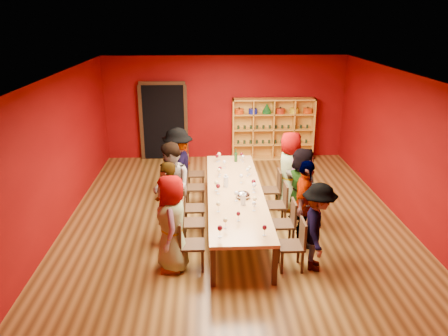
{
  "coord_description": "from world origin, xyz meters",
  "views": [
    {
      "loc": [
        -0.57,
        -8.12,
        4.12
      ],
      "look_at": [
        -0.22,
        0.22,
        1.15
      ],
      "focal_mm": 35.0,
      "sensor_mm": 36.0,
      "label": 1
    }
  ],
  "objects": [
    {
      "name": "wine_glass_0",
      "position": [
        0.3,
        1.75,
        0.88
      ],
      "size": [
        0.07,
        0.07,
        0.18
      ],
      "color": "silver",
      "rests_on": "tasting_table"
    },
    {
      "name": "chair_person_left_1",
      "position": [
        -0.91,
        -0.79,
        0.5
      ],
      "size": [
        0.42,
        0.42,
        0.89
      ],
      "color": "black",
      "rests_on": "ground"
    },
    {
      "name": "wine_glass_10",
      "position": [
        0.28,
        -0.99,
        0.89
      ],
      "size": [
        0.08,
        0.08,
        0.19
      ],
      "color": "silver",
      "rests_on": "tasting_table"
    },
    {
      "name": "room_shell",
      "position": [
        0.0,
        0.0,
        1.5
      ],
      "size": [
        7.1,
        9.1,
        3.04
      ],
      "color": "#583A17",
      "rests_on": "ground"
    },
    {
      "name": "chair_person_left_4",
      "position": [
        -0.91,
        1.82,
        0.5
      ],
      "size": [
        0.42,
        0.42,
        0.89
      ],
      "color": "black",
      "rests_on": "ground"
    },
    {
      "name": "wine_glass_1",
      "position": [
        -0.37,
        -1.0,
        0.89
      ],
      "size": [
        0.08,
        0.08,
        0.2
      ],
      "color": "silver",
      "rests_on": "tasting_table"
    },
    {
      "name": "chair_person_left_2",
      "position": [
        -0.91,
        -0.14,
        0.5
      ],
      "size": [
        0.42,
        0.42,
        0.89
      ],
      "color": "black",
      "rests_on": "ground"
    },
    {
      "name": "tasting_table",
      "position": [
        0.0,
        0.0,
        0.7
      ],
      "size": [
        1.1,
        4.5,
        0.75
      ],
      "color": "tan",
      "rests_on": "ground"
    },
    {
      "name": "wine_glass_18",
      "position": [
        0.34,
        -1.92,
        0.89
      ],
      "size": [
        0.08,
        0.08,
        0.19
      ],
      "color": "silver",
      "rests_on": "tasting_table"
    },
    {
      "name": "wine_glass_4",
      "position": [
        -0.16,
        1.35,
        0.88
      ],
      "size": [
        0.07,
        0.07,
        0.19
      ],
      "color": "silver",
      "rests_on": "tasting_table"
    },
    {
      "name": "wine_glass_19",
      "position": [
        -0.3,
        0.77,
        0.89
      ],
      "size": [
        0.08,
        0.08,
        0.2
      ],
      "color": "silver",
      "rests_on": "tasting_table"
    },
    {
      "name": "person_left_3",
      "position": [
        -1.19,
        0.96,
        0.9
      ],
      "size": [
        0.63,
        1.22,
        1.8
      ],
      "primitive_type": "imported",
      "rotation": [
        0.0,
        0.0,
        -1.7
      ],
      "color": "silver",
      "rests_on": "ground"
    },
    {
      "name": "person_right_2",
      "position": [
        1.34,
        -0.07,
        0.82
      ],
      "size": [
        0.97,
        1.58,
        1.65
      ],
      "primitive_type": "imported",
      "rotation": [
        0.0,
        0.0,
        1.95
      ],
      "color": "#5272A9",
      "rests_on": "ground"
    },
    {
      "name": "wine_glass_15",
      "position": [
        0.37,
        0.02,
        0.91
      ],
      "size": [
        0.09,
        0.09,
        0.22
      ],
      "color": "silver",
      "rests_on": "tasting_table"
    },
    {
      "name": "person_left_2",
      "position": [
        -1.26,
        -0.14,
        0.89
      ],
      "size": [
        0.77,
        0.98,
        1.79
      ],
      "primitive_type": "imported",
      "rotation": [
        0.0,
        0.0,
        -1.19
      ],
      "color": "#141639",
      "rests_on": "ground"
    },
    {
      "name": "chair_person_left_3",
      "position": [
        -0.91,
        0.96,
        0.5
      ],
      "size": [
        0.42,
        0.42,
        0.89
      ],
      "color": "black",
      "rests_on": "ground"
    },
    {
      "name": "person_right_0",
      "position": [
        1.26,
        -1.71,
        0.77
      ],
      "size": [
        0.63,
        1.06,
        1.54
      ],
      "primitive_type": "imported",
      "rotation": [
        0.0,
        0.0,
        1.34
      ],
      "color": "#4D4D52",
      "rests_on": "ground"
    },
    {
      "name": "carafe_a",
      "position": [
        -0.18,
        0.18,
        0.87
      ],
      "size": [
        0.13,
        0.13,
        0.27
      ],
      "color": "silver",
      "rests_on": "tasting_table"
    },
    {
      "name": "wine_glass_5",
      "position": [
        0.37,
        -0.15,
        0.9
      ],
      "size": [
        0.09,
        0.09,
        0.21
      ],
      "color": "silver",
      "rests_on": "tasting_table"
    },
    {
      "name": "wine_bottle",
      "position": [
        0.14,
        1.79,
        0.87
      ],
      "size": [
        0.1,
        0.1,
        0.31
      ],
      "color": "#133616",
      "rests_on": "tasting_table"
    },
    {
      "name": "wine_glass_14",
      "position": [
        -0.37,
        -1.94,
        0.9
      ],
      "size": [
        0.08,
        0.08,
        0.21
      ],
      "color": "silver",
      "rests_on": "tasting_table"
    },
    {
      "name": "wine_glass_21",
      "position": [
        -0.28,
        0.9,
        0.89
      ],
      "size": [
        0.08,
        0.08,
        0.2
      ],
      "color": "silver",
      "rests_on": "tasting_table"
    },
    {
      "name": "person_left_0",
      "position": [
        -1.16,
        -1.6,
        0.84
      ],
      "size": [
        0.5,
        0.85,
        1.68
      ],
      "primitive_type": "imported",
      "rotation": [
        0.0,
        0.0,
        -1.5
      ],
      "color": "pink",
      "rests_on": "ground"
    },
    {
      "name": "wine_glass_11",
      "position": [
        0.37,
        0.89,
        0.9
      ],
      "size": [
        0.08,
        0.08,
        0.2
      ],
      "color": "silver",
      "rests_on": "tasting_table"
    },
    {
      "name": "shelving_unit",
      "position": [
        1.4,
        4.32,
        0.98
      ],
      "size": [
        2.4,
        0.4,
        1.8
      ],
      "color": "gold",
      "rests_on": "ground"
    },
    {
      "name": "carafe_b",
      "position": [
        0.1,
        -0.72,
        0.86
      ],
      "size": [
        0.12,
        0.12,
        0.25
      ],
      "color": "silver",
      "rests_on": "tasting_table"
    },
    {
      "name": "spittoon_bowl",
      "position": [
        0.12,
        -0.41,
        0.81
      ],
      "size": [
        0.28,
        0.28,
        0.15
      ],
      "primitive_type": "ellipsoid",
      "color": "#B2B5B9",
      "rests_on": "tasting_table"
    },
    {
      "name": "wine_glass_17",
      "position": [
        0.28,
        1.9,
        0.89
      ],
      "size": [
        0.08,
        0.08,
        0.19
      ],
      "color": "silver",
      "rests_on": "tasting_table"
    },
    {
      "name": "wine_glass_12",
      "position": [
        -0.27,
        -1.63,
        0.88
      ],
      "size": [
        0.07,
        0.07,
        0.19
      ],
      "color": "silver",
      "rests_on": "tasting_table"
    },
    {
      "name": "chair_person_right_2",
      "position": [
        0.91,
        -0.07,
        0.5
      ],
      "size": [
        0.42,
        0.42,
        0.89
      ],
      "color": "black",
      "rests_on": "ground"
    },
    {
      "name": "person_left_1",
      "position": [
        -1.31,
        -0.79,
        0.82
      ],
      "size": [
        0.63,
        0.72,
        1.63
      ],
      "primitive_type": "imported",
      "rotation": [
        0.0,
        0.0,
        -1.97
      ],
      "color": "silver",
      "rests_on": "ground"
    },
    {
      "name": "wine_glass_2",
      "position": [
        -0.01,
        -0.54,
        0.9
      ],
      "size": [
        0.08,
        0.08,
        0.21
      ],
      "color": "silver",
      "rests_on": "tasting_table"
    },
    {
      "name": "wine_glass_8",
      "position": [
        -0.35,
        -0.17,
        0.9
      ],
      "size": [
        0.09,
        0.09,
        0.21
      ],
      "color": "silver",
      "rests_on": "tasting_table"
    },
    {
      "name": "doorway",
      "position": [
        -1.8,
        4.43,
        1.12
      ],
      "size": [
        1.4,
        0.17,
        2.3
      ],
      "color": "black",
      "rests_on": "ground"
    },
    {
      "name": "chair_person_right_1",
      "position": [
        0.91,
        -0.9,
        0.5
      ],
      "size": [
        0.42,
        0.42,
        0.89
      ],
      "color": "black",
      "rests_on": "ground"
    },
    {
      "name": "person_left_4",
      "position": [
        -1.16,
        1.82,
        0.78
      ],
      "size": [
        0.44,
        0.93,
        1.56
      ],
      "primitive_type": "imported",
      "rotation": [
        0.0,
        0.0,
        -1.6
      ],
      "color": "#5E7EC2",
      "rests_on": "ground"
    },
    {
      "name": "wine_glass_6",
      "position": [
        -0.31,
        1.77,
        0.89
      ],
      "size": [
        0.08,
        0.08,
        0.2
      ],
      "color": "silver",
      "rests_on": "tasting_table"
    },
    {
      "name": "wine_glass_16",
      "position": [
        0.15,
        0.39,
        0.89
      ],
      "size": [
        0.08,
        0.08,
        0.2
      ],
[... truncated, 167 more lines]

